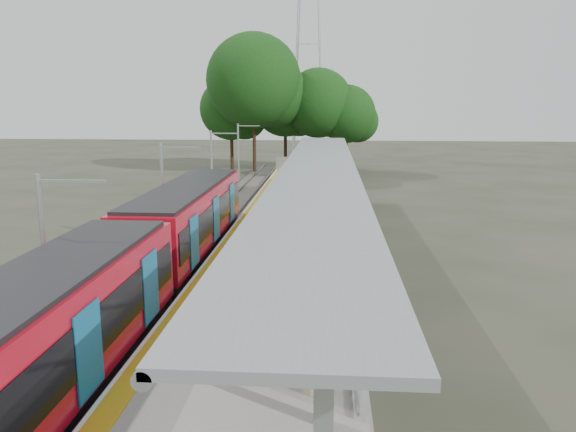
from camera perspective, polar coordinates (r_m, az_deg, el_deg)
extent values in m
cube|color=#59544C|center=(30.03, -8.53, -2.63)|extent=(3.00, 70.00, 0.24)
cube|color=gray|center=(29.29, 0.08, -2.09)|extent=(6.00, 50.00, 1.00)
cube|color=gold|center=(29.46, -4.88, -1.03)|extent=(0.60, 50.00, 0.02)
cube|color=#9EA0A5|center=(53.69, 1.97, 5.37)|extent=(6.00, 0.10, 1.20)
cube|color=black|center=(14.52, -24.29, -17.40)|extent=(2.50, 13.50, 0.70)
cube|color=#B50C1F|center=(13.84, -24.86, -11.57)|extent=(2.65, 13.50, 2.50)
cube|color=black|center=(13.83, -24.87, -11.38)|extent=(2.72, 12.96, 1.20)
cube|color=black|center=(13.41, -25.33, -6.43)|extent=(2.40, 12.82, 0.15)
cube|color=#0C557C|center=(13.32, -19.54, -12.76)|extent=(0.04, 1.30, 2.00)
cube|color=black|center=(26.86, -10.06, -3.22)|extent=(2.50, 13.50, 0.70)
cube|color=#B50C1F|center=(26.50, -10.18, 0.13)|extent=(2.65, 13.50, 2.50)
cube|color=black|center=(26.49, -10.18, 0.24)|extent=(2.72, 12.96, 1.20)
cube|color=black|center=(26.27, -10.28, 2.91)|extent=(2.40, 12.83, 0.15)
cube|color=#0C557C|center=(26.23, -7.29, -0.23)|extent=(0.04, 1.30, 2.00)
cylinder|color=black|center=(22.59, -12.95, -7.00)|extent=(2.20, 0.70, 0.70)
cube|color=black|center=(20.00, -15.10, -4.60)|extent=(2.30, 0.80, 2.40)
cube|color=#9EA0A5|center=(11.39, 3.78, -12.76)|extent=(0.25, 0.25, 3.50)
cube|color=#9EA0A5|center=(15.13, 3.90, -6.50)|extent=(0.25, 0.25, 3.50)
cube|color=#9EA0A5|center=(18.97, 3.97, -2.74)|extent=(0.25, 0.25, 3.50)
cube|color=#9EA0A5|center=(22.87, 4.01, -0.26)|extent=(0.25, 0.25, 3.50)
cube|color=#9EA0A5|center=(26.79, 4.04, 1.50)|extent=(0.25, 0.25, 3.50)
cube|color=#9EA0A5|center=(30.74, 4.07, 2.81)|extent=(0.25, 0.25, 3.50)
cube|color=#9EA0A5|center=(34.70, 4.09, 3.82)|extent=(0.25, 0.25, 3.50)
cube|color=#9EA0A5|center=(38.67, 4.10, 4.62)|extent=(0.25, 0.25, 3.50)
cube|color=#9EA0A5|center=(42.64, 4.11, 5.28)|extent=(0.25, 0.25, 3.50)
cube|color=gray|center=(24.55, 3.15, 4.90)|extent=(3.20, 38.00, 0.16)
cylinder|color=#9EA0A5|center=(24.64, -0.47, 4.75)|extent=(0.24, 38.00, 0.24)
cube|color=silver|center=(13.46, 6.86, -11.41)|extent=(0.05, 3.70, 2.20)
cube|color=silver|center=(17.21, 6.26, -6.20)|extent=(0.05, 3.70, 2.20)
cube|color=silver|center=(24.95, 5.62, -0.57)|extent=(0.05, 3.70, 2.20)
cube|color=silver|center=(28.87, 5.43, 1.10)|extent=(0.05, 3.70, 2.20)
cube|color=silver|center=(36.76, 5.17, 3.38)|extent=(0.05, 3.70, 2.20)
cube|color=silver|center=(40.72, 5.08, 4.18)|extent=(0.05, 3.70, 2.20)
cylinder|color=#382316|center=(61.77, -5.72, 6.70)|extent=(0.36, 0.36, 4.40)
sphere|color=#1A4B15|center=(61.55, -5.81, 10.79)|extent=(6.69, 6.69, 6.69)
cylinder|color=#382316|center=(58.36, -3.44, 7.38)|extent=(0.36, 0.36, 6.29)
sphere|color=#1A4B15|center=(58.24, -3.51, 13.57)|extent=(9.56, 9.56, 9.56)
cylinder|color=#382316|center=(62.72, -0.26, 7.00)|extent=(0.36, 0.36, 4.77)
sphere|color=#1A4B15|center=(62.52, -0.27, 11.37)|extent=(7.25, 7.25, 7.25)
cylinder|color=#382316|center=(60.62, 3.05, 6.84)|extent=(0.36, 0.36, 4.81)
sphere|color=#1A4B15|center=(60.41, 3.10, 11.39)|extent=(7.31, 7.31, 7.31)
cylinder|color=#382316|center=(61.08, 5.89, 6.48)|extent=(0.36, 0.36, 4.05)
sphere|color=#1A4B15|center=(60.85, 5.97, 10.28)|extent=(6.15, 6.15, 6.15)
cylinder|color=#9EA0A5|center=(18.12, -23.44, -4.55)|extent=(0.16, 0.16, 5.40)
cube|color=#9EA0A5|center=(17.18, -21.15, 3.32)|extent=(2.00, 0.08, 0.08)
cylinder|color=#9EA0A5|center=(29.01, -12.59, 1.93)|extent=(0.16, 0.16, 5.40)
cube|color=#9EA0A5|center=(28.43, -10.86, 6.89)|extent=(2.00, 0.08, 0.08)
cylinder|color=#9EA0A5|center=(40.53, -7.76, 4.80)|extent=(0.16, 0.16, 5.40)
cube|color=#9EA0A5|center=(40.12, -6.44, 8.35)|extent=(2.00, 0.08, 0.08)
cylinder|color=#9EA0A5|center=(52.26, -5.06, 6.37)|extent=(0.16, 0.16, 5.40)
cube|color=#9EA0A5|center=(51.95, -4.01, 9.12)|extent=(2.00, 0.08, 0.08)
cube|color=#101C54|center=(13.94, 3.86, -13.64)|extent=(1.11, 1.75, 0.07)
cube|color=#101C54|center=(13.80, 2.92, -12.36)|extent=(0.71, 1.58, 0.62)
cube|color=#9EA0A5|center=(13.45, 3.82, -15.86)|extent=(0.44, 0.23, 0.49)
cube|color=#9EA0A5|center=(14.66, 3.86, -13.43)|extent=(0.44, 0.23, 0.49)
cube|color=#101C54|center=(22.68, 4.31, -3.74)|extent=(0.95, 1.56, 0.06)
cube|color=#101C54|center=(22.60, 3.81, -3.00)|extent=(0.59, 1.42, 0.55)
cube|color=#9EA0A5|center=(22.17, 4.30, -4.72)|extent=(0.40, 0.20, 0.44)
cube|color=#9EA0A5|center=(23.32, 4.29, -3.89)|extent=(0.40, 0.20, 0.44)
cube|color=#101C54|center=(39.50, 3.41, 2.80)|extent=(0.74, 1.38, 0.05)
cube|color=#101C54|center=(39.47, 3.16, 3.18)|extent=(0.40, 1.29, 0.48)
cube|color=#9EA0A5|center=(39.01, 3.40, 2.39)|extent=(0.35, 0.15, 0.39)
cube|color=#9EA0A5|center=(40.06, 3.42, 2.63)|extent=(0.35, 0.15, 0.39)
cylinder|color=#C3B48E|center=(12.91, 2.60, -14.24)|extent=(0.44, 0.44, 1.64)
cube|color=red|center=(12.51, 2.65, -10.18)|extent=(0.39, 0.17, 0.27)
cylinder|color=#C3B48E|center=(29.69, 3.80, 0.68)|extent=(0.44, 0.44, 1.65)
cube|color=red|center=(29.52, 3.82, 2.56)|extent=(0.38, 0.21, 0.27)
cylinder|color=#9EA0A5|center=(26.06, 2.18, -1.75)|extent=(0.44, 0.44, 0.84)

